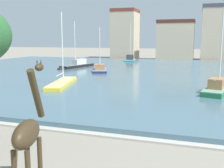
% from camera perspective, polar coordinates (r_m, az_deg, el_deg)
% --- Properties ---
extents(harbor_water, '(78.49, 53.16, 0.42)m').
position_cam_1_polar(harbor_water, '(41.19, 8.53, 2.19)').
color(harbor_water, '#476675').
rests_on(harbor_water, ground).
extents(quay_edge_coping, '(78.49, 0.50, 0.12)m').
position_cam_1_polar(quay_edge_coping, '(15.87, -7.48, -9.91)').
color(quay_edge_coping, '#ADA89E').
rests_on(quay_edge_coping, ground).
extents(giraffe_statue, '(1.07, 2.59, 4.60)m').
position_cam_1_polar(giraffe_statue, '(8.96, -17.09, -10.15)').
color(giraffe_statue, '#382B19').
rests_on(giraffe_statue, ground).
extents(sailboat_navy, '(3.91, 6.62, 7.00)m').
position_cam_1_polar(sailboat_navy, '(42.00, -2.54, 2.86)').
color(sailboat_navy, navy).
rests_on(sailboat_navy, ground).
extents(sailboat_teal, '(3.03, 6.16, 8.88)m').
position_cam_1_polar(sailboat_teal, '(61.60, 3.82, 5.00)').
color(sailboat_teal, teal).
rests_on(sailboat_teal, ground).
extents(sailboat_green, '(3.32, 7.13, 8.05)m').
position_cam_1_polar(sailboat_green, '(27.42, 21.35, -1.07)').
color(sailboat_green, '#236B42').
rests_on(sailboat_green, ground).
extents(sailboat_yellow, '(3.55, 9.00, 8.08)m').
position_cam_1_polar(sailboat_yellow, '(30.50, -10.01, 0.08)').
color(sailboat_yellow, gold).
rests_on(sailboat_yellow, ground).
extents(sailboat_black, '(3.59, 8.86, 8.21)m').
position_cam_1_polar(sailboat_black, '(47.70, -7.66, 3.68)').
color(sailboat_black, black).
rests_on(sailboat_black, ground).
extents(townhouse_corner_house, '(6.38, 7.14, 12.92)m').
position_cam_1_polar(townhouse_corner_house, '(73.49, 2.77, 10.29)').
color(townhouse_corner_house, '#C6B293').
rests_on(townhouse_corner_house, ground).
extents(townhouse_tall_gabled, '(8.85, 6.75, 9.81)m').
position_cam_1_polar(townhouse_tall_gabled, '(69.94, 13.11, 8.84)').
color(townhouse_tall_gabled, '#C6B293').
rests_on(townhouse_tall_gabled, ground).
extents(townhouse_wide_warehouse, '(8.27, 7.95, 13.22)m').
position_cam_1_polar(townhouse_wide_warehouse, '(71.62, 21.45, 9.81)').
color(townhouse_wide_warehouse, '#C6B293').
rests_on(townhouse_wide_warehouse, ground).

